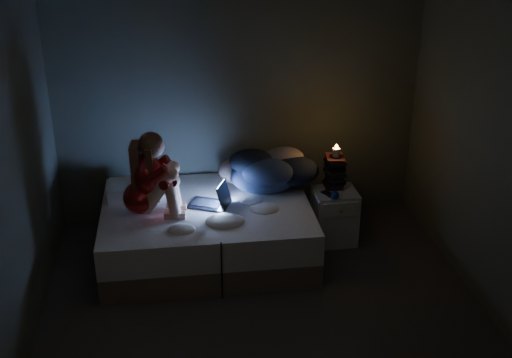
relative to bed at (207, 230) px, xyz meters
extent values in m
cube|color=#2C2A29|center=(0.39, -1.10, -0.27)|extent=(3.60, 3.80, 0.02)
cube|color=#484B43|center=(0.39, 0.81, 1.04)|extent=(3.60, 0.02, 2.60)
cube|color=#484B43|center=(0.39, -3.01, 1.04)|extent=(3.60, 0.02, 2.60)
cube|color=#484B43|center=(-1.42, -1.10, 1.04)|extent=(0.02, 3.80, 2.60)
cube|color=#484B43|center=(2.20, -1.10, 1.04)|extent=(0.02, 3.80, 2.60)
cube|color=white|center=(-0.65, 0.28, 0.33)|extent=(0.47, 0.33, 0.14)
cube|color=beige|center=(1.23, 0.10, 0.01)|extent=(0.41, 0.37, 0.54)
cylinder|color=beige|center=(1.24, 0.19, 0.62)|extent=(0.07, 0.07, 0.08)
cube|color=black|center=(1.14, 0.04, 0.28)|extent=(0.12, 0.16, 0.01)
sphere|color=navy|center=(1.18, -0.06, 0.32)|extent=(0.08, 0.08, 0.08)
camera|label=1|loc=(-0.25, -5.25, 2.92)|focal=45.33mm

